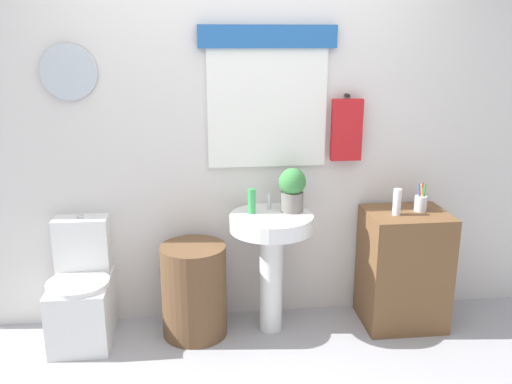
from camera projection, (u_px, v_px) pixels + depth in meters
The scene contains 10 objects.
back_wall at pixel (238, 128), 3.57m from camera, with size 4.40×0.18×2.60m.
toilet at pixel (83, 294), 3.49m from camera, with size 0.38×0.51×0.79m.
laundry_hamper at pixel (194, 290), 3.53m from camera, with size 0.42×0.42×0.61m, color brown.
pedestal_sink at pixel (271, 244), 3.50m from camera, with size 0.53×0.53×0.80m.
faucet at pixel (269, 202), 3.55m from camera, with size 0.03×0.03×0.10m, color silver.
wooden_cabinet at pixel (403, 268), 3.65m from camera, with size 0.52×0.44×0.78m, color brown.
soap_bottle at pixel (252, 201), 3.46m from camera, with size 0.05×0.05×0.16m, color green.
potted_plant at pixel (292, 188), 3.48m from camera, with size 0.17×0.17×0.28m.
lotion_bottle at pixel (397, 202), 3.47m from camera, with size 0.05×0.05×0.17m, color white.
toothbrush_cup at pixel (421, 203), 3.56m from camera, with size 0.08×0.08×0.19m.
Camera 1 is at (-0.28, -2.40, 1.88)m, focal length 38.51 mm.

